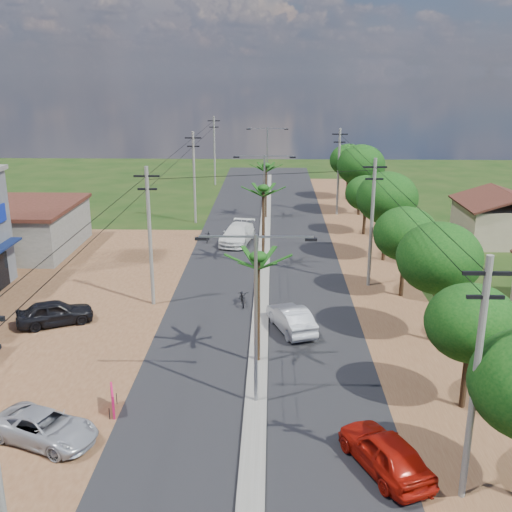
{
  "coord_description": "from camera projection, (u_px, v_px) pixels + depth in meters",
  "views": [
    {
      "loc": [
        0.68,
        -24.04,
        14.47
      ],
      "look_at": [
        -0.36,
        13.16,
        3.0
      ],
      "focal_mm": 42.0,
      "sensor_mm": 36.0,
      "label": 1
    }
  ],
  "objects": [
    {
      "name": "tree_east_d",
      "position": [
        405.0,
        234.0,
        39.09
      ],
      "size": [
        4.2,
        4.2,
        6.13
      ],
      "color": "black",
      "rests_on": "ground"
    },
    {
      "name": "utility_pole_w_c",
      "position": [
        194.0,
        176.0,
        58.51
      ],
      "size": [
        1.6,
        0.24,
        9.0
      ],
      "color": "#605E56",
      "rests_on": "ground"
    },
    {
      "name": "palm_median_near",
      "position": [
        258.0,
        262.0,
        29.43
      ],
      "size": [
        2.0,
        2.0,
        6.15
      ],
      "color": "black",
      "rests_on": "ground"
    },
    {
      "name": "moto_rider_west_a",
      "position": [
        243.0,
        298.0,
        38.65
      ],
      "size": [
        0.92,
        2.01,
        1.02
      ],
      "primitive_type": "imported",
      "rotation": [
        0.0,
        0.0,
        0.13
      ],
      "color": "black",
      "rests_on": "ground"
    },
    {
      "name": "dirt_shoulder_east",
      "position": [
        385.0,
        290.0,
        41.34
      ],
      "size": [
        5.0,
        90.0,
        0.03
      ],
      "primitive_type": "cube",
      "color": "brown",
      "rests_on": "ground"
    },
    {
      "name": "streetlight_mid",
      "position": [
        264.0,
        194.0,
        49.72
      ],
      "size": [
        5.1,
        0.18,
        8.0
      ],
      "color": "gray",
      "rests_on": "ground"
    },
    {
      "name": "utility_pole_w_b",
      "position": [
        150.0,
        234.0,
        37.49
      ],
      "size": [
        1.6,
        0.24,
        9.0
      ],
      "color": "#605E56",
      "rests_on": "ground"
    },
    {
      "name": "utility_pole_e_c",
      "position": [
        338.0,
        170.0,
        61.94
      ],
      "size": [
        1.6,
        0.24,
        9.0
      ],
      "color": "#605E56",
      "rests_on": "ground"
    },
    {
      "name": "tree_east_c",
      "position": [
        439.0,
        258.0,
        32.24
      ],
      "size": [
        4.6,
        4.6,
        6.83
      ],
      "color": "black",
      "rests_on": "ground"
    },
    {
      "name": "car_parked_dark",
      "position": [
        55.0,
        313.0,
        35.57
      ],
      "size": [
        4.73,
        3.46,
        1.5
      ],
      "primitive_type": "imported",
      "rotation": [
        0.0,
        0.0,
        2.01
      ],
      "color": "black",
      "rests_on": "ground"
    },
    {
      "name": "moto_rider_west_b",
      "position": [
        208.0,
        237.0,
        52.93
      ],
      "size": [
        0.52,
        1.57,
        0.93
      ],
      "primitive_type": "imported",
      "rotation": [
        0.0,
        0.0,
        -0.06
      ],
      "color": "black",
      "rests_on": "ground"
    },
    {
      "name": "low_shed",
      "position": [
        14.0,
        228.0,
        50.15
      ],
      "size": [
        10.4,
        10.4,
        3.95
      ],
      "color": "#605E56",
      "rests_on": "ground"
    },
    {
      "name": "ground",
      "position": [
        256.0,
        404.0,
        27.25
      ],
      "size": [
        160.0,
        160.0,
        0.0
      ],
      "primitive_type": "plane",
      "color": "black",
      "rests_on": "ground"
    },
    {
      "name": "car_parked_silver",
      "position": [
        45.0,
        428.0,
        24.28
      ],
      "size": [
        4.97,
        3.62,
        1.26
      ],
      "primitive_type": "imported",
      "rotation": [
        0.0,
        0.0,
        1.19
      ],
      "color": "#A1A3AA",
      "rests_on": "ground"
    },
    {
      "name": "utility_pole_e_a",
      "position": [
        476.0,
        377.0,
        19.91
      ],
      "size": [
        1.6,
        0.24,
        9.0
      ],
      "color": "#605E56",
      "rests_on": "ground"
    },
    {
      "name": "tree_east_e",
      "position": [
        387.0,
        198.0,
        46.5
      ],
      "size": [
        4.8,
        4.8,
        7.14
      ],
      "color": "black",
      "rests_on": "ground"
    },
    {
      "name": "palm_median_mid",
      "position": [
        263.0,
        192.0,
        44.61
      ],
      "size": [
        2.0,
        2.0,
        6.55
      ],
      "color": "black",
      "rests_on": "ground"
    },
    {
      "name": "car_silver_mid",
      "position": [
        291.0,
        319.0,
        34.72
      ],
      "size": [
        2.98,
        4.8,
        1.49
      ],
      "primitive_type": "imported",
      "rotation": [
        0.0,
        0.0,
        3.48
      ],
      "color": "#A1A3AA",
      "rests_on": "ground"
    },
    {
      "name": "tree_east_b",
      "position": [
        471.0,
        323.0,
        25.78
      ],
      "size": [
        4.0,
        4.0,
        5.83
      ],
      "color": "black",
      "rests_on": "ground"
    },
    {
      "name": "moto_rider_east",
      "position": [
        389.0,
        454.0,
        22.84
      ],
      "size": [
        1.24,
        2.06,
        1.02
      ],
      "primitive_type": "imported",
      "rotation": [
        0.0,
        0.0,
        2.83
      ],
      "color": "black",
      "rests_on": "ground"
    },
    {
      "name": "streetlight_far",
      "position": [
        267.0,
        154.0,
        73.6
      ],
      "size": [
        5.1,
        0.18,
        8.0
      ],
      "color": "gray",
      "rests_on": "ground"
    },
    {
      "name": "dirt_lot_west",
      "position": [
        6.0,
        328.0,
        35.28
      ],
      "size": [
        18.0,
        46.0,
        0.04
      ],
      "primitive_type": "cube",
      "color": "brown",
      "rests_on": "ground"
    },
    {
      "name": "utility_pole_e_b",
      "position": [
        372.0,
        220.0,
        40.93
      ],
      "size": [
        1.6,
        0.24,
        9.0
      ],
      "color": "#605E56",
      "rests_on": "ground"
    },
    {
      "name": "house_east_far",
      "position": [
        503.0,
        215.0,
        52.73
      ],
      "size": [
        7.6,
        7.5,
        4.6
      ],
      "color": "gray",
      "rests_on": "ground"
    },
    {
      "name": "palm_median_far",
      "position": [
        266.0,
        168.0,
        60.08
      ],
      "size": [
        2.0,
        2.0,
        5.85
      ],
      "color": "black",
      "rests_on": "ground"
    },
    {
      "name": "car_white_far",
      "position": [
        237.0,
        234.0,
        52.55
      ],
      "size": [
        3.31,
        5.96,
        1.63
      ],
      "primitive_type": "imported",
      "rotation": [
        0.0,
        0.0,
        -0.19
      ],
      "color": "silver",
      "rests_on": "ground"
    },
    {
      "name": "road",
      "position": [
        262.0,
        289.0,
        41.57
      ],
      "size": [
        12.0,
        110.0,
        0.04
      ],
      "primitive_type": "cube",
      "color": "black",
      "rests_on": "ground"
    },
    {
      "name": "tree_east_h",
      "position": [
        349.0,
        160.0,
        69.57
      ],
      "size": [
        4.4,
        4.4,
        6.52
      ],
      "color": "black",
      "rests_on": "ground"
    },
    {
      "name": "tree_east_f",
      "position": [
        366.0,
        193.0,
        54.51
      ],
      "size": [
        3.8,
        3.8,
        5.52
      ],
      "color": "black",
      "rests_on": "ground"
    },
    {
      "name": "utility_pole_w_d",
      "position": [
        214.0,
        149.0,
        78.57
      ],
      "size": [
        1.6,
        0.24,
        9.0
      ],
      "color": "#605E56",
      "rests_on": "ground"
    },
    {
      "name": "tree_east_g",
      "position": [
        361.0,
        165.0,
        61.74
      ],
      "size": [
        5.0,
        5.0,
        7.38
      ],
      "color": "black",
      "rests_on": "ground"
    },
    {
      "name": "streetlight_near",
      "position": [
        256.0,
        306.0,
        25.84
      ],
      "size": [
        5.1,
        0.18,
        8.0
      ],
      "color": "gray",
      "rests_on": "ground"
    },
    {
      "name": "median",
      "position": [
        263.0,
        274.0,
        44.41
      ],
      "size": [
        1.0,
        90.0,
        0.18
      ],
      "primitive_type": "cube",
      "color": "#605E56",
      "rests_on": "ground"
    },
    {
      "name": "car_red_near",
      "position": [
        385.0,
        453.0,
        22.48
      ],
      "size": [
        3.51,
        4.91,
        1.55
      ],
      "primitive_type": "imported",
      "rotation": [
        0.0,
        0.0,
        3.55
      ],
      "color": "#951108",
      "rests_on": "ground"
    },
    {
      "name": "roadside_sign",
      "position": [
        113.0,
        401.0,
        26.42
      ],
      "size": [
        0.51,
        1.33,
        1.14
      ],
      "rotation": [
        0.0,
        0.0,
        0.31
      ],
      "color": "#A40F40",
      "rests_on": "ground"
    }
  ]
}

